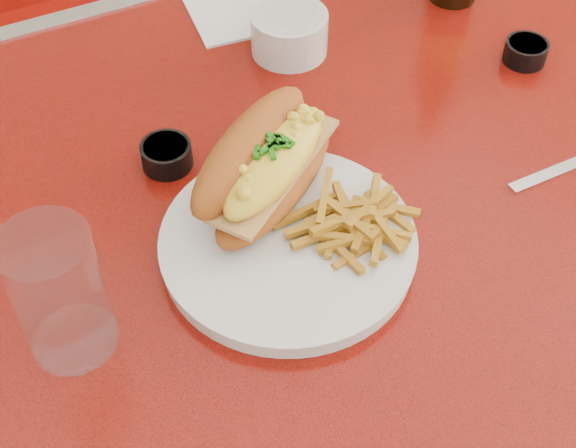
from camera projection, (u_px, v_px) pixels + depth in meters
name	position (u px, v px, depth m)	size (l,w,h in m)	color
ground	(361.00, 447.00, 1.48)	(8.00, 8.00, 0.00)	silver
diner_table	(393.00, 233.00, 1.02)	(1.23, 0.83, 0.77)	red
booth_bench_far	(182.00, 76.00, 1.74)	(1.20, 0.51, 0.90)	maroon
dinner_plate	(288.00, 244.00, 0.78)	(0.28, 0.28, 0.02)	silver
mac_hoagie	(266.00, 164.00, 0.79)	(0.22, 0.20, 0.09)	#A6521A
fries_pile	(349.00, 217.00, 0.78)	(0.10, 0.09, 0.03)	gold
fork	(327.00, 201.00, 0.81)	(0.04, 0.15, 0.00)	silver
gravy_ramekin	(289.00, 32.00, 0.98)	(0.12, 0.12, 0.05)	silver
sauce_cup_left	(167.00, 154.00, 0.86)	(0.07, 0.07, 0.03)	black
sauce_cup_right	(526.00, 51.00, 0.98)	(0.07, 0.07, 0.03)	black
water_tumbler	(60.00, 294.00, 0.67)	(0.08, 0.08, 0.14)	#A9C8DA
paper_napkin	(236.00, 14.00, 1.05)	(0.11, 0.11, 0.00)	silver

